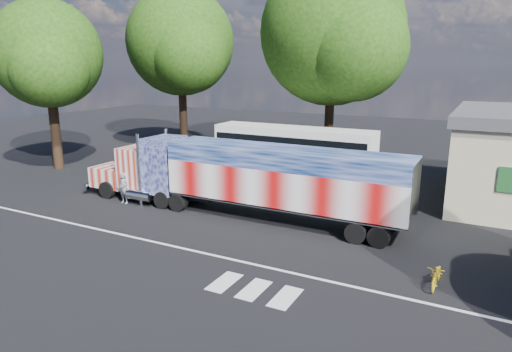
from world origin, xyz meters
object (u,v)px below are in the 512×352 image
at_px(tree_n_mid, 334,33).
at_px(tree_w_a, 48,55).
at_px(bicycle, 437,275).
at_px(tree_nw_a, 182,42).
at_px(coach_bus, 293,150).
at_px(woman, 124,188).
at_px(semi_truck, 243,177).

bearing_deg(tree_n_mid, tree_w_a, -145.97).
xyz_separation_m(bicycle, tree_nw_a, (-23.92, 17.88, 9.01)).
bearing_deg(coach_bus, woman, -117.65).
height_order(tree_w_a, tree_nw_a, tree_nw_a).
xyz_separation_m(semi_truck, tree_w_a, (-17.36, 3.03, 6.19)).
xyz_separation_m(coach_bus, woman, (-5.64, -10.77, -0.85)).
relative_size(tree_n_mid, tree_nw_a, 1.08).
relative_size(woman, tree_n_mid, 0.11).
xyz_separation_m(semi_truck, tree_n_mid, (-0.26, 14.58, 7.75)).
bearing_deg(semi_truck, woman, -169.63).
relative_size(coach_bus, tree_n_mid, 0.75).
relative_size(woman, bicycle, 1.08).
height_order(woman, tree_w_a, tree_w_a).
bearing_deg(bicycle, woman, 174.62).
relative_size(semi_truck, tree_n_mid, 1.22).
bearing_deg(bicycle, tree_w_a, 168.88).
distance_m(bicycle, tree_w_a, 29.08).
relative_size(semi_truck, tree_nw_a, 1.32).
bearing_deg(tree_n_mid, semi_truck, -88.96).
bearing_deg(woman, tree_nw_a, 118.90).
bearing_deg(woman, coach_bus, 66.46).
relative_size(tree_w_a, tree_nw_a, 0.85).
xyz_separation_m(coach_bus, tree_n_mid, (1.00, 5.07, 8.08)).
height_order(coach_bus, tree_w_a, tree_w_a).
height_order(tree_w_a, tree_n_mid, tree_n_mid).
distance_m(coach_bus, bicycle, 17.24).
bearing_deg(tree_n_mid, coach_bus, -101.18).
bearing_deg(tree_nw_a, woman, -65.21).
distance_m(woman, tree_n_mid, 19.36).
relative_size(coach_bus, woman, 6.55).
distance_m(semi_truck, tree_w_a, 18.68).
distance_m(tree_n_mid, tree_nw_a, 13.82).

